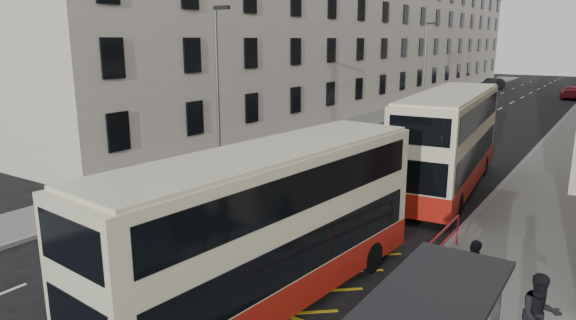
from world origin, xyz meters
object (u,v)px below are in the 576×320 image
Objects in this scene: car_red at (570,92)px; double_decker_front at (270,228)px; double_decker_rear at (449,141)px; street_lamp_near at (218,81)px; car_silver at (482,91)px; pedestrian_mid at (539,315)px; car_dark at (492,84)px; white_van at (449,106)px; street_lamp_far at (426,60)px; pedestrian_far at (474,274)px.

double_decker_front is at bearing 80.58° from car_red.
double_decker_rear is (0.63, 12.71, 0.17)m from double_decker_front.
street_lamp_near is 1.79× the size of car_silver.
street_lamp_near is 4.42× the size of pedestrian_mid.
white_van is at bearing -74.65° from car_dark.
double_decker_front is at bearing -43.77° from street_lamp_near.
street_lamp_near is 18.01m from pedestrian_mid.
street_lamp_far is at bearing -118.51° from car_silver.
white_van is 22.09m from car_red.
street_lamp_far is at bearing 80.72° from pedestrian_mid.
pedestrian_mid is at bearing -70.46° from double_decker_rear.
car_dark is (-0.93, 9.58, 0.02)m from car_silver.
double_decker_rear reaches higher than car_dark.
car_dark is at bearing -54.51° from pedestrian_far.
double_decker_rear reaches higher than pedestrian_far.
street_lamp_near is 11.11m from double_decker_rear.
street_lamp_far is 1.79× the size of car_silver.
double_decker_rear is at bearing -68.81° from street_lamp_far.
street_lamp_near is 30.00m from street_lamp_far.
pedestrian_mid is at bearing -94.34° from car_silver.
double_decker_front reaches higher than car_silver.
pedestrian_far is at bearing 85.13° from car_red.
street_lamp_far is at bearing 105.73° from double_decker_rear.
double_decker_front is at bearing -76.18° from street_lamp_far.
street_lamp_near is 27.37m from white_van.
street_lamp_far is 28.57m from double_decker_rear.
double_decker_rear is (10.29, 3.46, -2.39)m from street_lamp_near.
car_dark is at bearing 88.52° from street_lamp_near.
street_lamp_near reaches higher than pedestrian_far.
street_lamp_near is at bearing 68.91° from car_red.
pedestrian_far is at bearing 34.30° from double_decker_front.
double_decker_rear is 1.92× the size of white_van.
street_lamp_near reaches higher than double_decker_front.
street_lamp_far reaches higher than car_dark.
car_silver is at bearing 95.81° from double_decker_rear.
street_lamp_far reaches higher than white_van.
car_red is (-4.58, 55.71, -0.34)m from pedestrian_mid.
car_dark is at bearing 94.84° from white_van.
double_decker_front is 56.88m from car_red.
street_lamp_near is 1.37× the size of white_van.
car_red is at bearing 83.50° from double_decker_rear.
white_van is at bearing -104.92° from car_silver.
car_dark is 0.95× the size of car_red.
double_decker_front is (9.66, -9.25, -2.56)m from street_lamp_near.
street_lamp_far is at bearing 90.00° from street_lamp_near.
car_silver reaches higher than car_red.
pedestrian_far is at bearing 110.08° from pedestrian_mid.
pedestrian_far is (3.75, -10.27, -1.22)m from double_decker_rear.
street_lamp_near is 49.03m from car_red.
street_lamp_near is 13.61m from double_decker_front.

